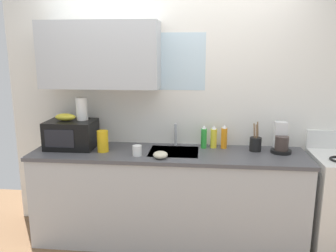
% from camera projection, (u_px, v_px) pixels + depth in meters
% --- Properties ---
extents(kitchen_wall_assembly, '(3.34, 0.42, 2.50)m').
position_uv_depth(kitchen_wall_assembly, '(157.00, 98.00, 3.42)').
color(kitchen_wall_assembly, white).
rests_on(kitchen_wall_assembly, ground).
extents(counter_unit, '(2.57, 0.63, 0.90)m').
position_uv_depth(counter_unit, '(168.00, 196.00, 3.31)').
color(counter_unit, '#B2B7BC').
rests_on(counter_unit, ground).
extents(sink_faucet, '(0.03, 0.03, 0.22)m').
position_uv_depth(sink_faucet, '(176.00, 135.00, 3.42)').
color(sink_faucet, '#B2B5BA').
rests_on(sink_faucet, counter_unit).
extents(microwave, '(0.46, 0.35, 0.27)m').
position_uv_depth(microwave, '(71.00, 134.00, 3.33)').
color(microwave, black).
rests_on(microwave, counter_unit).
extents(banana_bunch, '(0.20, 0.11, 0.07)m').
position_uv_depth(banana_bunch, '(65.00, 117.00, 3.30)').
color(banana_bunch, gold).
rests_on(banana_bunch, microwave).
extents(paper_towel_roll, '(0.11, 0.11, 0.22)m').
position_uv_depth(paper_towel_roll, '(82.00, 109.00, 3.31)').
color(paper_towel_roll, white).
rests_on(paper_towel_roll, microwave).
extents(coffee_maker, '(0.19, 0.21, 0.28)m').
position_uv_depth(coffee_maker, '(281.00, 141.00, 3.20)').
color(coffee_maker, black).
rests_on(coffee_maker, counter_unit).
extents(dish_soap_bottle_green, '(0.06, 0.06, 0.23)m').
position_uv_depth(dish_soap_bottle_green, '(204.00, 137.00, 3.33)').
color(dish_soap_bottle_green, green).
rests_on(dish_soap_bottle_green, counter_unit).
extents(dish_soap_bottle_yellow, '(0.06, 0.06, 0.22)m').
position_uv_depth(dish_soap_bottle_yellow, '(214.00, 137.00, 3.33)').
color(dish_soap_bottle_yellow, yellow).
rests_on(dish_soap_bottle_yellow, counter_unit).
extents(dish_soap_bottle_orange, '(0.06, 0.06, 0.23)m').
position_uv_depth(dish_soap_bottle_orange, '(224.00, 137.00, 3.32)').
color(dish_soap_bottle_orange, orange).
rests_on(dish_soap_bottle_orange, counter_unit).
extents(cereal_canister, '(0.10, 0.10, 0.20)m').
position_uv_depth(cereal_canister, '(103.00, 141.00, 3.21)').
color(cereal_canister, gold).
rests_on(cereal_canister, counter_unit).
extents(mug_white, '(0.08, 0.08, 0.09)m').
position_uv_depth(mug_white, '(137.00, 151.00, 3.10)').
color(mug_white, white).
rests_on(mug_white, counter_unit).
extents(utensil_crock, '(0.11, 0.11, 0.28)m').
position_uv_depth(utensil_crock, '(255.00, 144.00, 3.24)').
color(utensil_crock, black).
rests_on(utensil_crock, counter_unit).
extents(small_bowl, '(0.13, 0.13, 0.06)m').
position_uv_depth(small_bowl, '(160.00, 155.00, 3.02)').
color(small_bowl, beige).
rests_on(small_bowl, counter_unit).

